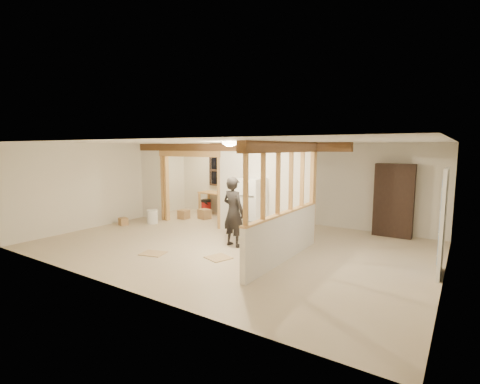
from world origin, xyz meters
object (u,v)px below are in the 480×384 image
Objects in this scene: refrigerator at (251,208)px; shop_vac at (206,206)px; bookshelf at (394,200)px; woman at (233,212)px; work_table at (217,203)px.

shop_vac is (-3.12, 1.99, -0.53)m from refrigerator.
woman is at bearing -134.41° from bookshelf.
work_table is 0.47m from shop_vac.
shop_vac is at bearing -33.44° from woman.
shop_vac is 6.26m from bookshelf.
woman is at bearing -86.35° from refrigerator.
work_table reaches higher than shop_vac.
shop_vac is (-3.18, 2.90, -0.58)m from woman.
bookshelf reaches higher than refrigerator.
shop_vac is at bearing -178.09° from bookshelf.
refrigerator is at bearing -32.47° from shop_vac.
refrigerator is 1.24× the size of work_table.
work_table is at bearing 142.51° from refrigerator.
work_table is 2.43× the size of shop_vac.
work_table is (-2.74, 2.97, -0.44)m from woman.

